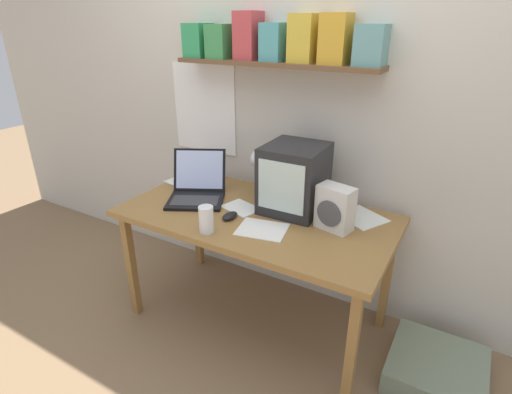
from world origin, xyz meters
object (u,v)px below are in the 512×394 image
at_px(laptop, 197,187).
at_px(loose_paper_near_laptop, 361,217).
at_px(desk_lamp, 260,164).
at_px(printed_handout, 187,183).
at_px(juice_glass, 206,221).
at_px(space_heater, 335,208).
at_px(loose_paper_near_monitor, 241,208).
at_px(computer_mouse, 230,216).
at_px(open_notebook, 262,229).
at_px(crt_monitor, 294,178).
at_px(corner_desk, 256,224).
at_px(floor_cushion, 436,369).

distance_m(laptop, loose_paper_near_laptop, 0.95).
bearing_deg(desk_lamp, printed_handout, -168.34).
bearing_deg(juice_glass, space_heater, 33.35).
bearing_deg(loose_paper_near_monitor, juice_glass, -90.42).
height_order(desk_lamp, computer_mouse, desk_lamp).
bearing_deg(printed_handout, open_notebook, -22.35).
distance_m(loose_paper_near_laptop, loose_paper_near_monitor, 0.66).
distance_m(crt_monitor, open_notebook, 0.35).
bearing_deg(space_heater, loose_paper_near_laptop, 77.73).
distance_m(printed_handout, open_notebook, 0.78).
height_order(desk_lamp, printed_handout, desk_lamp).
height_order(corner_desk, printed_handout, printed_handout).
xyz_separation_m(corner_desk, loose_paper_near_monitor, (-0.11, 0.02, 0.06)).
xyz_separation_m(desk_lamp, loose_paper_near_laptop, (0.61, 0.02, -0.20)).
height_order(laptop, open_notebook, laptop).
relative_size(desk_lamp, floor_cushion, 0.63).
relative_size(corner_desk, computer_mouse, 13.40).
relative_size(juice_glass, floor_cushion, 0.30).
xyz_separation_m(laptop, desk_lamp, (0.31, 0.20, 0.14)).
distance_m(corner_desk, loose_paper_near_monitor, 0.13).
relative_size(juice_glass, loose_paper_near_monitor, 0.59).
height_order(corner_desk, loose_paper_near_monitor, loose_paper_near_monitor).
height_order(crt_monitor, juice_glass, crt_monitor).
bearing_deg(floor_cushion, loose_paper_near_monitor, -177.62).
xyz_separation_m(laptop, juice_glass, (0.30, -0.32, -0.00)).
relative_size(loose_paper_near_laptop, loose_paper_near_monitor, 1.29).
xyz_separation_m(laptop, space_heater, (0.84, 0.03, 0.05)).
height_order(juice_glass, printed_handout, juice_glass).
height_order(crt_monitor, computer_mouse, crt_monitor).
relative_size(space_heater, printed_handout, 0.74).
bearing_deg(loose_paper_near_laptop, loose_paper_near_monitor, -160.12).
relative_size(corner_desk, loose_paper_near_laptop, 4.89).
bearing_deg(loose_paper_near_laptop, computer_mouse, -148.98).
relative_size(desk_lamp, computer_mouse, 2.62).
bearing_deg(laptop, space_heater, -25.51).
bearing_deg(corner_desk, juice_glass, -110.37).
bearing_deg(open_notebook, juice_glass, -145.46).
height_order(loose_paper_near_laptop, loose_paper_near_monitor, same).
bearing_deg(loose_paper_near_laptop, corner_desk, -154.56).
distance_m(computer_mouse, loose_paper_near_monitor, 0.14).
relative_size(corner_desk, juice_glass, 10.70).
bearing_deg(loose_paper_near_laptop, open_notebook, -135.66).
relative_size(crt_monitor, desk_lamp, 1.27).
bearing_deg(space_heater, printed_handout, -173.26).
bearing_deg(printed_handout, crt_monitor, -0.07).
distance_m(desk_lamp, loose_paper_near_monitor, 0.29).
xyz_separation_m(loose_paper_near_laptop, floor_cushion, (0.51, -0.18, -0.66)).
bearing_deg(juice_glass, computer_mouse, 84.11).
relative_size(corner_desk, floor_cushion, 3.24).
xyz_separation_m(crt_monitor, laptop, (-0.56, -0.13, -0.12)).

